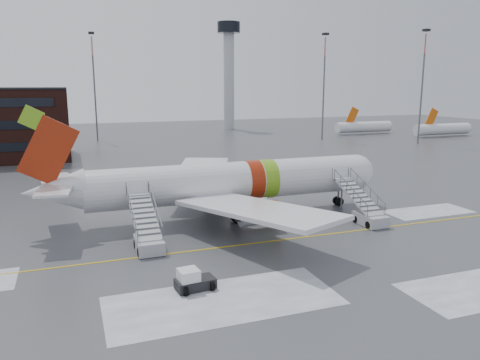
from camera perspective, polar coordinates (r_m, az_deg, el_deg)
name	(u,v)px	position (r m, az deg, el deg)	size (l,w,h in m)	color
ground	(254,239)	(39.70, 1.74, -7.22)	(260.00, 260.00, 0.00)	#494C4F
airliner	(224,183)	(45.47, -1.99, -0.33)	(35.03, 32.97, 11.18)	silver
airstair_fwd	(366,212)	(45.56, 15.09, -3.75)	(2.05, 7.70, 3.48)	#AAACB1
airstair_aft	(147,235)	(38.01, -11.25, -6.62)	(2.05, 7.70, 3.48)	#A5A8AC
pushback_tug	(193,280)	(30.38, -5.77, -12.09)	(2.59, 2.04, 1.41)	black
control_tower	(229,63)	(137.26, -1.37, 14.05)	(6.40, 6.40, 30.00)	#B2B5BA
light_mast_far_ne	(324,80)	(111.90, 10.20, 11.93)	(1.20, 1.20, 24.25)	#595B60
light_mast_far_n	(94,80)	(113.04, -17.37, 11.59)	(1.20, 1.20, 24.25)	#595B60
light_mast_far_e	(423,80)	(109.79, 21.37, 11.34)	(1.20, 1.20, 24.25)	#595B60
distant_aircraft	(389,136)	(125.67, 17.66, 5.18)	(35.00, 18.00, 8.00)	#D8590C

